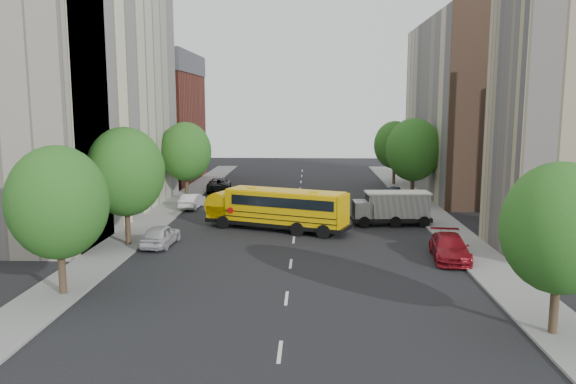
# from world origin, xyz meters

# --- Properties ---
(ground) EXTENTS (120.00, 120.00, 0.00)m
(ground) POSITION_xyz_m (0.00, 0.00, 0.00)
(ground) COLOR black
(ground) RESTS_ON ground
(sidewalk_left) EXTENTS (3.00, 80.00, 0.12)m
(sidewalk_left) POSITION_xyz_m (-11.50, 5.00, 0.06)
(sidewalk_left) COLOR slate
(sidewalk_left) RESTS_ON ground
(sidewalk_right) EXTENTS (3.00, 80.00, 0.12)m
(sidewalk_right) POSITION_xyz_m (11.50, 5.00, 0.06)
(sidewalk_right) COLOR slate
(sidewalk_right) RESTS_ON ground
(lane_markings) EXTENTS (0.15, 64.00, 0.01)m
(lane_markings) POSITION_xyz_m (0.00, 10.00, 0.01)
(lane_markings) COLOR silver
(lane_markings) RESTS_ON ground
(building_left_cream) EXTENTS (10.00, 26.00, 20.00)m
(building_left_cream) POSITION_xyz_m (-18.00, 6.00, 10.00)
(building_left_cream) COLOR beige
(building_left_cream) RESTS_ON ground
(building_left_redbrick) EXTENTS (10.00, 15.00, 13.00)m
(building_left_redbrick) POSITION_xyz_m (-18.00, 28.00, 6.50)
(building_left_redbrick) COLOR maroon
(building_left_redbrick) RESTS_ON ground
(building_left_near) EXTENTS (10.00, 7.00, 17.00)m
(building_left_near) POSITION_xyz_m (-18.00, -4.50, 8.50)
(building_left_near) COLOR #BBAE92
(building_left_near) RESTS_ON ground
(building_right_far) EXTENTS (10.00, 22.00, 18.00)m
(building_right_far) POSITION_xyz_m (18.00, 20.00, 9.00)
(building_right_far) COLOR #BBAE92
(building_right_far) RESTS_ON ground
(building_right_sidewall) EXTENTS (10.10, 0.30, 18.00)m
(building_right_sidewall) POSITION_xyz_m (18.00, 9.00, 9.00)
(building_right_sidewall) COLOR brown
(building_right_sidewall) RESTS_ON ground
(street_tree_0) EXTENTS (4.80, 4.80, 7.41)m
(street_tree_0) POSITION_xyz_m (-11.00, -14.00, 4.64)
(street_tree_0) COLOR #38281C
(street_tree_0) RESTS_ON ground
(street_tree_1) EXTENTS (5.12, 5.12, 7.90)m
(street_tree_1) POSITION_xyz_m (-11.00, -4.00, 4.95)
(street_tree_1) COLOR #38281C
(street_tree_1) RESTS_ON ground
(street_tree_2) EXTENTS (4.99, 4.99, 7.71)m
(street_tree_2) POSITION_xyz_m (-11.00, 14.00, 4.83)
(street_tree_2) COLOR #38281C
(street_tree_2) RESTS_ON ground
(street_tree_3) EXTENTS (4.61, 4.61, 7.11)m
(street_tree_3) POSITION_xyz_m (11.00, -18.00, 4.45)
(street_tree_3) COLOR #38281C
(street_tree_3) RESTS_ON ground
(street_tree_4) EXTENTS (5.25, 5.25, 8.10)m
(street_tree_4) POSITION_xyz_m (11.00, 14.00, 5.08)
(street_tree_4) COLOR #38281C
(street_tree_4) RESTS_ON ground
(street_tree_5) EXTENTS (4.86, 4.86, 7.51)m
(street_tree_5) POSITION_xyz_m (11.00, 26.00, 4.70)
(street_tree_5) COLOR #38281C
(street_tree_5) RESTS_ON ground
(school_bus) EXTENTS (11.20, 6.39, 3.13)m
(school_bus) POSITION_xyz_m (-1.46, 1.21, 1.74)
(school_bus) COLOR black
(school_bus) RESTS_ON ground
(safari_truck) EXTENTS (6.27, 2.66, 2.63)m
(safari_truck) POSITION_xyz_m (7.49, 3.29, 1.39)
(safari_truck) COLOR black
(safari_truck) RESTS_ON ground
(parked_car_0) EXTENTS (2.02, 4.39, 1.46)m
(parked_car_0) POSITION_xyz_m (-8.80, -4.04, 0.73)
(parked_car_0) COLOR silver
(parked_car_0) RESTS_ON ground
(parked_car_1) EXTENTS (1.75, 4.25, 1.37)m
(parked_car_1) POSITION_xyz_m (-9.60, 9.83, 0.68)
(parked_car_1) COLOR silver
(parked_car_1) RESTS_ON ground
(parked_car_2) EXTENTS (3.02, 5.59, 1.49)m
(parked_car_2) POSITION_xyz_m (-8.80, 20.19, 0.75)
(parked_car_2) COLOR black
(parked_car_2) RESTS_ON ground
(parked_car_3) EXTENTS (2.59, 5.33, 1.49)m
(parked_car_3) POSITION_xyz_m (9.60, -6.65, 0.75)
(parked_car_3) COLOR maroon
(parked_car_3) RESTS_ON ground
(parked_car_4) EXTENTS (1.85, 3.92, 1.30)m
(parked_car_4) POSITION_xyz_m (9.60, 15.47, 0.65)
(parked_car_4) COLOR #2E3450
(parked_car_4) RESTS_ON ground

